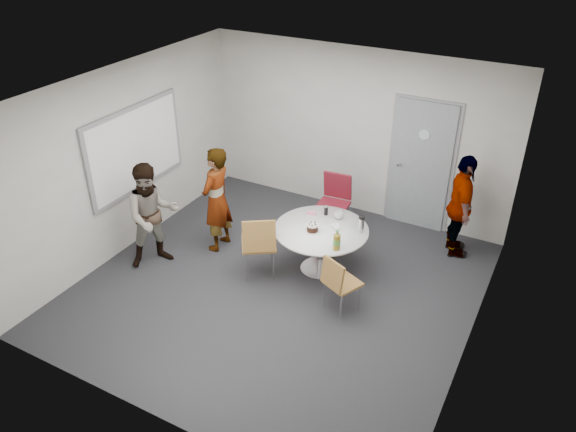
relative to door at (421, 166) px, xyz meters
The scene contains 15 objects.
floor 2.90m from the door, 113.90° to the right, with size 5.00×5.00×0.00m, color #242528.
ceiling 3.19m from the door, 113.90° to the right, with size 5.00×5.00×0.00m, color silver.
wall_back 1.15m from the door, behind, with size 5.00×5.00×0.00m, color #AFADA6.
wall_left 4.38m from the door, 145.41° to the right, with size 5.00×5.00×0.00m, color #AFADA6.
wall_right 2.87m from the door, 60.57° to the right, with size 5.00×5.00×0.00m, color #AFADA6.
wall_front 5.11m from the door, 102.45° to the right, with size 5.00×5.00×0.00m, color #AFADA6.
door is the anchor object (origin of this frame).
whiteboard 4.25m from the door, 147.34° to the right, with size 0.04×1.90×1.25m.
table 2.05m from the door, 112.33° to the right, with size 1.29×1.29×0.95m.
chair_near_left 2.85m from the door, 120.67° to the right, with size 0.65×0.67×0.97m.
chair_near_right 2.64m from the door, 94.55° to the right, with size 0.51×0.53×0.80m.
chair_far 1.40m from the door, 142.07° to the right, with size 0.50×0.53×0.97m.
person_main 3.14m from the door, 139.56° to the right, with size 0.58×0.38×1.60m, color #A5C6EA.
person_left 4.06m from the door, 136.45° to the right, with size 0.75×0.58×1.54m, color white.
person_right 0.96m from the door, 34.78° to the right, with size 0.91×0.38×1.56m, color black.
Camera 1 is at (3.00, -5.32, 4.68)m, focal length 35.00 mm.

